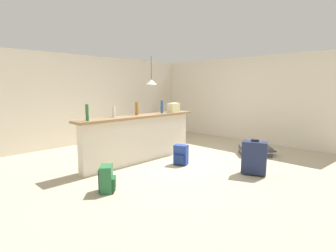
{
  "coord_description": "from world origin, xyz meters",
  "views": [
    {
      "loc": [
        -4.31,
        -3.95,
        1.63
      ],
      "look_at": [
        -0.01,
        0.26,
        0.73
      ],
      "focal_mm": 28.37,
      "sensor_mm": 36.0,
      "label": 1
    }
  ],
  "objects_px": {
    "bottle_amber": "(137,109)",
    "backpack_green": "(107,179)",
    "dining_chair_near_partition": "(166,126)",
    "grocery_bag": "(174,108)",
    "backpack_blue": "(181,155)",
    "bottle_white": "(114,112)",
    "bottle_clear": "(175,107)",
    "pendant_lamp": "(151,82)",
    "suitcase_upright_navy": "(254,157)",
    "dining_table": "(153,119)",
    "bottle_green": "(87,113)",
    "bottle_blue": "(162,107)",
    "suitcase_flat_charcoal": "(255,151)"
  },
  "relations": [
    {
      "from": "bottle_clear",
      "to": "bottle_green",
      "type": "bearing_deg",
      "value": -176.88
    },
    {
      "from": "bottle_white",
      "to": "backpack_blue",
      "type": "height_order",
      "value": "bottle_white"
    },
    {
      "from": "bottle_green",
      "to": "dining_table",
      "type": "relative_size",
      "value": 0.27
    },
    {
      "from": "dining_table",
      "to": "backpack_blue",
      "type": "distance_m",
      "value": 2.66
    },
    {
      "from": "bottle_amber",
      "to": "dining_chair_near_partition",
      "type": "xyz_separation_m",
      "value": [
        1.74,
        0.83,
        -0.64
      ]
    },
    {
      "from": "bottle_amber",
      "to": "backpack_green",
      "type": "bearing_deg",
      "value": -144.62
    },
    {
      "from": "suitcase_upright_navy",
      "to": "grocery_bag",
      "type": "bearing_deg",
      "value": 88.08
    },
    {
      "from": "bottle_amber",
      "to": "dining_chair_near_partition",
      "type": "bearing_deg",
      "value": 25.6
    },
    {
      "from": "bottle_amber",
      "to": "grocery_bag",
      "type": "distance_m",
      "value": 1.02
    },
    {
      "from": "grocery_bag",
      "to": "dining_table",
      "type": "bearing_deg",
      "value": 63.79
    },
    {
      "from": "bottle_amber",
      "to": "suitcase_upright_navy",
      "type": "xyz_separation_m",
      "value": [
        0.93,
        -2.27,
        -0.83
      ]
    },
    {
      "from": "bottle_white",
      "to": "bottle_blue",
      "type": "bearing_deg",
      "value": -4.77
    },
    {
      "from": "dining_chair_near_partition",
      "to": "backpack_blue",
      "type": "relative_size",
      "value": 2.21
    },
    {
      "from": "dining_table",
      "to": "dining_chair_near_partition",
      "type": "bearing_deg",
      "value": -92.54
    },
    {
      "from": "bottle_clear",
      "to": "grocery_bag",
      "type": "relative_size",
      "value": 0.87
    },
    {
      "from": "bottle_green",
      "to": "backpack_blue",
      "type": "height_order",
      "value": "bottle_green"
    },
    {
      "from": "dining_table",
      "to": "backpack_blue",
      "type": "bearing_deg",
      "value": -119.89
    },
    {
      "from": "backpack_green",
      "to": "suitcase_flat_charcoal",
      "type": "bearing_deg",
      "value": -9.44
    },
    {
      "from": "bottle_clear",
      "to": "backpack_blue",
      "type": "xyz_separation_m",
      "value": [
        -0.77,
        -0.88,
        -0.93
      ]
    },
    {
      "from": "bottle_green",
      "to": "dining_table",
      "type": "height_order",
      "value": "bottle_green"
    },
    {
      "from": "bottle_amber",
      "to": "suitcase_upright_navy",
      "type": "bearing_deg",
      "value": -67.64
    },
    {
      "from": "bottle_green",
      "to": "bottle_white",
      "type": "distance_m",
      "value": 0.66
    },
    {
      "from": "dining_chair_near_partition",
      "to": "grocery_bag",
      "type": "bearing_deg",
      "value": -126.85
    },
    {
      "from": "dining_chair_near_partition",
      "to": "suitcase_upright_navy",
      "type": "xyz_separation_m",
      "value": [
        -0.81,
        -3.11,
        -0.19
      ]
    },
    {
      "from": "backpack_green",
      "to": "backpack_blue",
      "type": "bearing_deg",
      "value": 4.36
    },
    {
      "from": "suitcase_flat_charcoal",
      "to": "bottle_clear",
      "type": "bearing_deg",
      "value": 122.66
    },
    {
      "from": "bottle_clear",
      "to": "backpack_green",
      "type": "height_order",
      "value": "bottle_clear"
    },
    {
      "from": "bottle_clear",
      "to": "pendant_lamp",
      "type": "bearing_deg",
      "value": 71.26
    },
    {
      "from": "dining_table",
      "to": "suitcase_flat_charcoal",
      "type": "height_order",
      "value": "dining_table"
    },
    {
      "from": "bottle_white",
      "to": "backpack_green",
      "type": "relative_size",
      "value": 0.53
    },
    {
      "from": "dining_table",
      "to": "suitcase_upright_navy",
      "type": "xyz_separation_m",
      "value": [
        -0.83,
        -3.67,
        -0.32
      ]
    },
    {
      "from": "dining_table",
      "to": "backpack_green",
      "type": "xyz_separation_m",
      "value": [
        -3.2,
        -2.41,
        -0.44
      ]
    },
    {
      "from": "dining_chair_near_partition",
      "to": "suitcase_upright_navy",
      "type": "bearing_deg",
      "value": -104.54
    },
    {
      "from": "grocery_bag",
      "to": "backpack_blue",
      "type": "bearing_deg",
      "value": -126.87
    },
    {
      "from": "grocery_bag",
      "to": "backpack_blue",
      "type": "distance_m",
      "value": 1.3
    },
    {
      "from": "bottle_clear",
      "to": "dining_chair_near_partition",
      "type": "bearing_deg",
      "value": 58.09
    },
    {
      "from": "backpack_blue",
      "to": "suitcase_flat_charcoal",
      "type": "bearing_deg",
      "value": -22.72
    },
    {
      "from": "grocery_bag",
      "to": "backpack_blue",
      "type": "xyz_separation_m",
      "value": [
        -0.55,
        -0.73,
        -0.93
      ]
    },
    {
      "from": "pendant_lamp",
      "to": "suitcase_upright_navy",
      "type": "distance_m",
      "value": 4.02
    },
    {
      "from": "bottle_clear",
      "to": "dining_chair_near_partition",
      "type": "height_order",
      "value": "bottle_clear"
    },
    {
      "from": "bottle_green",
      "to": "bottle_blue",
      "type": "height_order",
      "value": "bottle_green"
    },
    {
      "from": "bottle_blue",
      "to": "dining_table",
      "type": "height_order",
      "value": "bottle_blue"
    },
    {
      "from": "dining_chair_near_partition",
      "to": "dining_table",
      "type": "bearing_deg",
      "value": 87.46
    },
    {
      "from": "backpack_green",
      "to": "bottle_blue",
      "type": "bearing_deg",
      "value": 23.58
    },
    {
      "from": "dining_chair_near_partition",
      "to": "backpack_blue",
      "type": "bearing_deg",
      "value": -126.86
    },
    {
      "from": "bottle_clear",
      "to": "pendant_lamp",
      "type": "xyz_separation_m",
      "value": [
        0.47,
        1.4,
        0.63
      ]
    },
    {
      "from": "pendant_lamp",
      "to": "backpack_green",
      "type": "xyz_separation_m",
      "value": [
        -3.13,
        -2.42,
        -1.56
      ]
    },
    {
      "from": "dining_chair_near_partition",
      "to": "suitcase_upright_navy",
      "type": "relative_size",
      "value": 1.39
    },
    {
      "from": "bottle_white",
      "to": "dining_chair_near_partition",
      "type": "height_order",
      "value": "bottle_white"
    },
    {
      "from": "dining_chair_near_partition",
      "to": "backpack_green",
      "type": "height_order",
      "value": "dining_chair_near_partition"
    }
  ]
}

